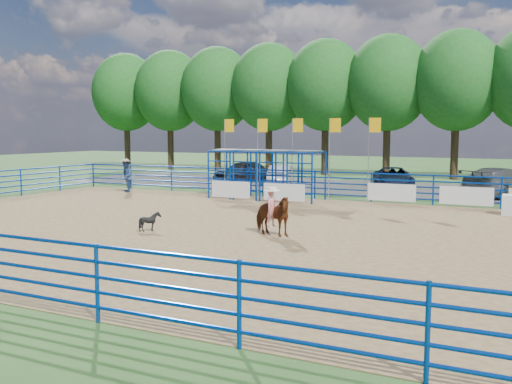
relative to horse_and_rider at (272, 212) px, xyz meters
The scene contains 13 objects.
ground 2.50m from the horse_and_rider, 166.98° to the left, with size 120.00×120.00×0.00m, color #345D25.
arena_dirt 2.49m from the horse_and_rider, 166.98° to the left, with size 30.00×20.00×0.02m, color olive.
gravel_strip 17.70m from the horse_and_rider, 97.46° to the left, with size 40.00×10.00×0.01m, color #67645C.
horse_and_rider is the anchor object (origin of this frame).
calf 4.41m from the horse_and_rider, 164.61° to the right, with size 0.57×0.64×0.70m, color black.
spectator_cowboy 15.92m from the horse_and_rider, 146.52° to the left, with size 1.12×1.13×1.90m.
car_a 20.17m from the horse_and_rider, 120.08° to the left, with size 1.77×4.40×1.50m, color black.
car_b 18.70m from the horse_and_rider, 112.48° to the left, with size 1.37×3.92×1.29m, color #93969B.
car_c 16.87m from the horse_and_rider, 88.70° to the left, with size 2.26×4.91×1.36m, color #141B33.
car_d 17.21m from the horse_and_rider, 68.32° to the left, with size 2.22×5.45×1.58m, color #525254.
perimeter_fence 2.36m from the horse_and_rider, 166.98° to the left, with size 30.10×20.10×1.50m.
chute_assembly 10.27m from the horse_and_rider, 114.12° to the left, with size 19.32×2.41×4.20m.
treeline 27.46m from the horse_and_rider, 94.94° to the left, with size 56.40×6.40×11.24m.
Camera 1 is at (10.22, -18.05, 3.60)m, focal length 40.00 mm.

